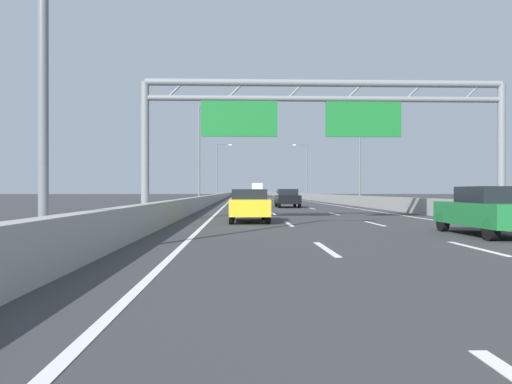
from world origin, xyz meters
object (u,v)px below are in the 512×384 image
object	(u,v)px
box_truck	(257,189)
white_car	(241,195)
yellow_car	(249,205)
streetlamp_left_far	(218,167)
silver_car	(241,196)
streetlamp_left_mid	(202,149)
black_car	(287,198)
streetlamp_right_far	(306,168)
sign_gantry	(320,114)
streetlamp_right_mid	(357,149)
green_car	(489,210)

from	to	relation	value
box_truck	white_car	bearing A→B (deg)	-95.72
yellow_car	white_car	bearing A→B (deg)	90.18
streetlamp_left_far	silver_car	world-z (taller)	streetlamp_left_far
streetlamp_left_mid	black_car	xyz separation A→B (m)	(7.61, -5.96, -4.61)
yellow_car	streetlamp_right_far	bearing A→B (deg)	80.23
streetlamp_left_mid	white_car	distance (m)	33.56
silver_car	white_car	bearing A→B (deg)	89.69
streetlamp_right_far	sign_gantry	bearing A→B (deg)	-96.97
yellow_car	black_car	world-z (taller)	black_car
streetlamp_right_mid	white_car	bearing A→B (deg)	108.54
silver_car	box_truck	world-z (taller)	box_truck
yellow_car	green_car	bearing A→B (deg)	-44.57
sign_gantry	black_car	world-z (taller)	sign_gantry
streetlamp_right_far	box_truck	xyz separation A→B (m)	(-7.24, 33.55, -3.66)
streetlamp_right_mid	streetlamp_right_far	size ratio (longest dim) A/B	1.00
streetlamp_left_mid	sign_gantry	bearing A→B (deg)	-74.13
sign_gantry	streetlamp_left_mid	distance (m)	26.42
silver_car	sign_gantry	bearing A→B (deg)	-84.20
yellow_car	black_car	bearing A→B (deg)	79.66
sign_gantry	streetlamp_right_far	xyz separation A→B (m)	(7.71, 63.10, 0.58)
streetlamp_left_mid	streetlamp_right_mid	size ratio (longest dim) A/B	1.00
white_car	black_car	bearing A→B (deg)	-84.50
sign_gantry	silver_car	size ratio (longest dim) A/B	3.65
streetlamp_left_mid	green_car	distance (m)	34.82
streetlamp_left_far	black_car	world-z (taller)	streetlamp_left_far
sign_gantry	streetlamp_left_far	world-z (taller)	streetlamp_left_far
streetlamp_left_far	silver_car	size ratio (longest dim) A/B	2.11
streetlamp_left_mid	streetlamp_left_far	distance (m)	37.70
box_truck	black_car	bearing A→B (deg)	-90.06
green_car	box_truck	bearing A→B (deg)	91.97
streetlamp_left_far	silver_car	bearing A→B (deg)	-82.60
streetlamp_left_far	streetlamp_right_far	distance (m)	14.93
sign_gantry	yellow_car	xyz separation A→B (m)	(-3.17, -0.10, -4.07)
yellow_car	black_car	size ratio (longest dim) A/B	0.99
streetlamp_left_far	white_car	size ratio (longest dim) A/B	2.31
streetlamp_left_mid	silver_car	xyz separation A→B (m)	(3.73, 9.00, -4.62)
silver_car	yellow_car	bearing A→B (deg)	-89.47
silver_car	box_truck	distance (m)	62.39
streetlamp_left_mid	black_car	size ratio (longest dim) A/B	2.12
white_car	streetlamp_right_far	bearing A→B (deg)	22.96
yellow_car	box_truck	world-z (taller)	box_truck
sign_gantry	streetlamp_right_mid	size ratio (longest dim) A/B	1.73
box_truck	streetlamp_right_mid	bearing A→B (deg)	-84.20
streetlamp_right_far	streetlamp_left_far	bearing A→B (deg)	180.00
sign_gantry	green_car	xyz separation A→B (m)	(4.05, -7.21, -4.04)
streetlamp_right_mid	box_truck	bearing A→B (deg)	95.80
white_car	green_car	world-z (taller)	green_car
streetlamp_left_mid	streetlamp_left_far	world-z (taller)	same
streetlamp_right_mid	silver_car	xyz separation A→B (m)	(-11.20, 9.00, -4.62)
streetlamp_left_mid	yellow_car	xyz separation A→B (m)	(4.05, -25.50, -4.64)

